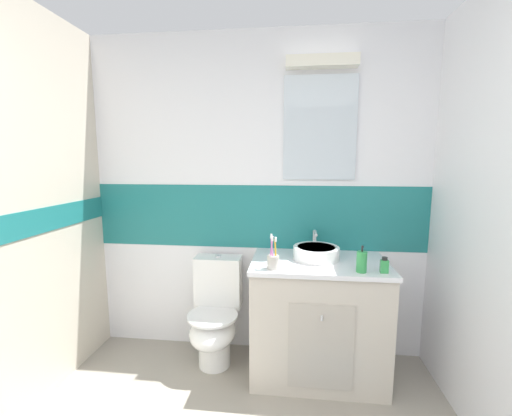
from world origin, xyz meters
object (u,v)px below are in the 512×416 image
Objects in this scene: soap_dispenser at (362,262)px; toothbrush_cup at (273,260)px; sink_basin at (316,252)px; toilet at (215,316)px; perfume_flask_small at (384,265)px.

toothbrush_cup is at bearing -179.99° from soap_dispenser.
sink_basin reaches higher than toilet.
sink_basin is 0.91m from toilet.
soap_dispenser is 0.14m from perfume_flask_small.
sink_basin is 0.39m from toothbrush_cup.
soap_dispenser is 1.71× the size of perfume_flask_small.
toilet is 4.70× the size of soap_dispenser.
soap_dispenser is at bearing -179.10° from perfume_flask_small.
toothbrush_cup reaches higher than sink_basin.
perfume_flask_small is (0.14, 0.00, -0.02)m from soap_dispenser.
toilet is 8.05× the size of perfume_flask_small.
toilet is 1.17m from soap_dispenser.
soap_dispenser is (1.00, -0.26, 0.54)m from toilet.
soap_dispenser is (0.26, -0.25, 0.02)m from sink_basin.
sink_basin is 3.65× the size of perfume_flask_small.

